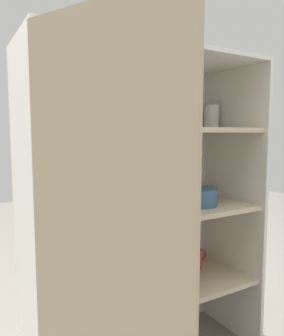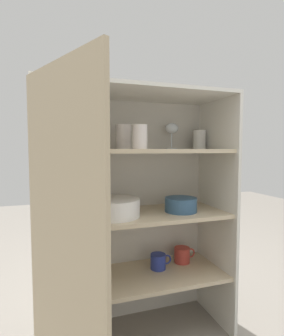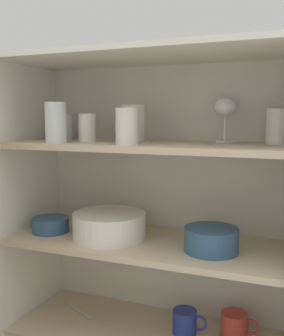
# 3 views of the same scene
# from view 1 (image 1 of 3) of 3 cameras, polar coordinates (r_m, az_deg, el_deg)

# --- Properties ---
(cupboard_back_panel) EXTENTS (0.98, 0.02, 1.28)m
(cupboard_back_panel) POSITION_cam_1_polar(r_m,az_deg,el_deg) (1.53, -2.82, -6.86)
(cupboard_back_panel) COLOR silver
(cupboard_back_panel) RESTS_ON ground_plane
(cupboard_side_left) EXTENTS (0.02, 0.40, 1.28)m
(cupboard_side_left) POSITION_cam_1_polar(r_m,az_deg,el_deg) (1.20, -19.46, -10.86)
(cupboard_side_left) COLOR white
(cupboard_side_left) RESTS_ON ground_plane
(cupboard_side_right) EXTENTS (0.02, 0.40, 1.28)m
(cupboard_side_right) POSITION_cam_1_polar(r_m,az_deg,el_deg) (1.66, 15.38, -6.04)
(cupboard_side_right) COLOR white
(cupboard_side_right) RESTS_ON ground_plane
(cupboard_top_panel) EXTENTS (0.98, 0.40, 0.02)m
(cupboard_top_panel) POSITION_cam_1_polar(r_m,az_deg,el_deg) (1.36, 1.03, 19.17)
(cupboard_top_panel) COLOR white
(cupboard_top_panel) RESTS_ON cupboard_side_left
(shelf_board_lower) EXTENTS (0.94, 0.37, 0.02)m
(shelf_board_lower) POSITION_cam_1_polar(r_m,az_deg,el_deg) (1.48, 0.96, -20.53)
(shelf_board_lower) COLOR beige
(shelf_board_middle) EXTENTS (0.94, 0.37, 0.02)m
(shelf_board_middle) POSITION_cam_1_polar(r_m,az_deg,el_deg) (1.36, 0.98, -7.75)
(shelf_board_middle) COLOR beige
(shelf_board_upper) EXTENTS (0.94, 0.37, 0.02)m
(shelf_board_upper) POSITION_cam_1_polar(r_m,az_deg,el_deg) (1.32, 1.01, 6.64)
(shelf_board_upper) COLOR beige
(cupboard_door) EXTENTS (0.23, 0.45, 1.28)m
(cupboard_door) POSITION_cam_1_polar(r_m,az_deg,el_deg) (0.84, -6.61, -17.88)
(cupboard_door) COLOR tan
(cupboard_door) RESTS_ON ground_plane
(tumbler_glass_0) EXTENTS (0.06, 0.06, 0.10)m
(tumbler_glass_0) POSITION_cam_1_polar(r_m,az_deg,el_deg) (1.21, -6.69, 9.46)
(tumbler_glass_0) COLOR white
(tumbler_glass_0) RESTS_ON shelf_board_upper
(tumbler_glass_1) EXTENTS (0.07, 0.07, 0.10)m
(tumbler_glass_1) POSITION_cam_1_polar(r_m,az_deg,el_deg) (1.25, -15.61, 9.09)
(tumbler_glass_1) COLOR white
(tumbler_glass_1) RESTS_ON shelf_board_upper
(tumbler_glass_2) EXTENTS (0.07, 0.07, 0.14)m
(tumbler_glass_2) POSITION_cam_1_polar(r_m,az_deg,el_deg) (1.11, -8.93, 10.71)
(tumbler_glass_2) COLOR white
(tumbler_glass_2) RESTS_ON shelf_board_upper
(tumbler_glass_3) EXTENTS (0.07, 0.07, 0.11)m
(tumbler_glass_3) POSITION_cam_1_polar(r_m,az_deg,el_deg) (1.22, 2.95, 9.82)
(tumbler_glass_3) COLOR silver
(tumbler_glass_3) RESTS_ON shelf_board_upper
(tumbler_glass_4) EXTENTS (0.08, 0.08, 0.13)m
(tumbler_glass_4) POSITION_cam_1_polar(r_m,az_deg,el_deg) (1.33, -2.22, 9.80)
(tumbler_glass_4) COLOR silver
(tumbler_glass_4) RESTS_ON shelf_board_upper
(tumbler_glass_5) EXTENTS (0.07, 0.07, 0.11)m
(tumbler_glass_5) POSITION_cam_1_polar(r_m,az_deg,el_deg) (1.65, 11.99, 8.68)
(tumbler_glass_5) COLOR white
(tumbler_glass_5) RESTS_ON shelf_board_upper
(wine_glass_0) EXTENTS (0.08, 0.08, 0.15)m
(wine_glass_0) POSITION_cam_1_polar(r_m,az_deg,el_deg) (1.56, 6.73, 11.02)
(wine_glass_0) COLOR white
(wine_glass_0) RESTS_ON shelf_board_upper
(plate_stack_white) EXTENTS (0.26, 0.26, 0.09)m
(plate_stack_white) POSITION_cam_1_polar(r_m,az_deg,el_deg) (1.27, -3.36, -6.20)
(plate_stack_white) COLOR white
(plate_stack_white) RESTS_ON shelf_board_middle
(mixing_bowl_large) EXTENTS (0.17, 0.17, 0.08)m
(mixing_bowl_large) POSITION_cam_1_polar(r_m,az_deg,el_deg) (1.46, 9.67, -4.81)
(mixing_bowl_large) COLOR #33567A
(mixing_bowl_large) RESTS_ON shelf_board_middle
(serving_bowl_small) EXTENTS (0.14, 0.14, 0.05)m
(serving_bowl_small) POSITION_cam_1_polar(r_m,az_deg,el_deg) (1.17, -13.44, -8.14)
(serving_bowl_small) COLOR #33567A
(serving_bowl_small) RESTS_ON shelf_board_middle
(coffee_mug_primary) EXTENTS (0.13, 0.09, 0.09)m
(coffee_mug_primary) POSITION_cam_1_polar(r_m,az_deg,el_deg) (1.68, 8.85, -15.24)
(coffee_mug_primary) COLOR #BC3D33
(coffee_mug_primary) RESTS_ON shelf_board_lower
(coffee_mug_extra_1) EXTENTS (0.12, 0.09, 0.08)m
(coffee_mug_extra_1) POSITION_cam_1_polar(r_m,az_deg,el_deg) (1.56, 4.72, -17.00)
(coffee_mug_extra_1) COLOR #283893
(coffee_mug_extra_1) RESTS_ON shelf_board_lower
(serving_spoon) EXTENTS (0.19, 0.11, 0.01)m
(serving_spoon) POSITION_cam_1_polar(r_m,az_deg,el_deg) (1.39, -10.77, -21.80)
(serving_spoon) COLOR silver
(serving_spoon) RESTS_ON shelf_board_lower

